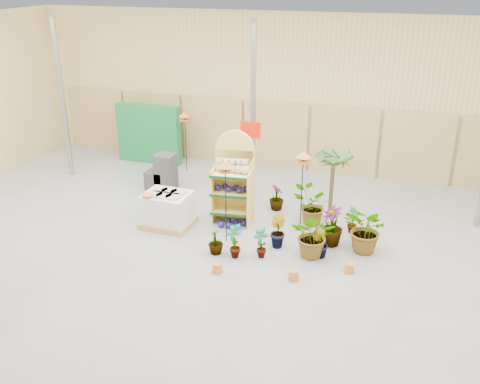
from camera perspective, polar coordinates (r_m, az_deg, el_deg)
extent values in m
cube|color=slate|center=(11.16, -3.84, -7.67)|extent=(15.00, 12.00, 0.10)
cube|color=white|center=(9.66, -4.59, 16.49)|extent=(15.00, 12.00, 0.10)
cube|color=tan|center=(15.74, 4.06, 10.56)|extent=(15.00, 0.10, 4.50)
cylinder|color=gray|center=(15.75, -18.45, 9.45)|extent=(0.14, 0.14, 4.50)
cylinder|color=gray|center=(13.35, 1.40, 8.32)|extent=(0.14, 0.14, 4.50)
cube|color=#9E834D|center=(18.26, -14.92, 7.55)|extent=(1.90, 0.06, 2.00)
cube|color=#9E834D|center=(17.29, -9.24, 7.18)|extent=(1.90, 0.06, 2.00)
cube|color=#9E834D|center=(16.51, -2.97, 6.69)|extent=(1.90, 0.06, 2.00)
cube|color=#9E834D|center=(15.94, 3.82, 6.07)|extent=(1.90, 0.06, 2.00)
cube|color=#9E834D|center=(15.61, 10.99, 5.32)|extent=(1.90, 0.06, 2.00)
cube|color=#9E834D|center=(15.53, 18.33, 4.47)|extent=(1.90, 0.06, 2.00)
cube|color=#DBB952|center=(12.60, -0.52, 0.80)|extent=(0.92, 0.18, 1.74)
cylinder|color=#DBB952|center=(12.30, -0.53, 4.55)|extent=(0.92, 0.18, 0.92)
cube|color=#DBB952|center=(12.60, -0.89, -2.01)|extent=(0.93, 0.60, 0.04)
cube|color=#0F3819|center=(12.38, -1.26, -2.48)|extent=(0.88, 0.13, 0.06)
cube|color=#DBB952|center=(12.41, -0.90, -0.08)|extent=(0.93, 0.60, 0.04)
cube|color=#0F3819|center=(12.19, -1.28, -0.53)|extent=(0.88, 0.13, 0.06)
cube|color=#DBB952|center=(12.24, -0.91, 1.90)|extent=(0.93, 0.60, 0.04)
cube|color=#0F3819|center=(12.01, -1.30, 1.48)|extent=(0.88, 0.13, 0.06)
cube|color=#DBB952|center=(12.59, -2.79, -0.27)|extent=(0.10, 0.51, 1.33)
cube|color=#DBB952|center=(12.33, 1.04, -0.76)|extent=(0.10, 0.51, 1.33)
sphere|color=#CDB98A|center=(12.35, -2.18, 2.64)|extent=(0.18, 0.18, 0.18)
sphere|color=#CDB98A|center=(12.29, -2.19, 3.31)|extent=(0.14, 0.14, 0.14)
sphere|color=#CDB98A|center=(12.30, -1.50, 2.59)|extent=(0.19, 0.19, 0.19)
sphere|color=#CDB98A|center=(12.24, -1.51, 3.28)|extent=(0.14, 0.14, 0.14)
sphere|color=#CDB98A|center=(12.25, -0.82, 2.53)|extent=(0.20, 0.20, 0.20)
sphere|color=#CDB98A|center=(12.19, -0.83, 3.25)|extent=(0.14, 0.14, 0.14)
sphere|color=#CDB98A|center=(12.20, -0.14, 2.48)|extent=(0.21, 0.21, 0.21)
sphere|color=#CDB98A|center=(12.14, -0.14, 3.22)|extent=(0.14, 0.14, 0.14)
sphere|color=#CDB98A|center=(12.16, 0.55, 2.42)|extent=(0.23, 0.23, 0.23)
sphere|color=#CDB98A|center=(12.10, 0.55, 3.19)|extent=(0.14, 0.14, 0.14)
sphere|color=navy|center=(12.46, -2.36, 0.47)|extent=(0.15, 0.15, 0.15)
sphere|color=navy|center=(12.52, -1.60, 0.61)|extent=(0.15, 0.15, 0.15)
sphere|color=navy|center=(12.37, -1.22, 0.33)|extent=(0.15, 0.15, 0.15)
sphere|color=navy|center=(12.44, -0.47, 0.47)|extent=(0.15, 0.15, 0.15)
sphere|color=navy|center=(12.30, -0.06, 0.19)|extent=(0.15, 0.15, 0.15)
sphere|color=navy|center=(12.37, 0.69, 0.33)|extent=(0.15, 0.15, 0.15)
sphere|color=navy|center=(12.46, -2.04, -3.50)|extent=(0.15, 0.15, 0.15)
sphere|color=navy|center=(12.64, -1.26, -3.10)|extent=(0.15, 0.15, 0.15)
sphere|color=navy|center=(12.41, -1.20, -3.62)|extent=(0.15, 0.15, 0.15)
sphere|color=navy|center=(12.58, -0.44, -3.21)|extent=(0.15, 0.15, 0.15)
sphere|color=navy|center=(12.35, -0.36, -3.74)|extent=(0.15, 0.15, 0.15)
sphere|color=navy|center=(12.53, 0.40, -3.33)|extent=(0.15, 0.15, 0.15)
cube|color=#9E834D|center=(12.68, -7.65, -3.24)|extent=(1.17, 0.99, 0.14)
cube|color=silver|center=(12.51, -7.75, -1.59)|extent=(1.07, 0.89, 0.66)
cylinder|color=#BCAC92|center=(12.35, -9.11, -0.23)|extent=(0.38, 0.38, 0.04)
cylinder|color=#BCAC92|center=(12.25, -8.12, -0.37)|extent=(0.38, 0.38, 0.04)
cylinder|color=#BCAC92|center=(12.16, -7.11, -0.50)|extent=(0.38, 0.38, 0.04)
cylinder|color=#BCAC92|center=(12.58, -8.54, 0.25)|extent=(0.38, 0.38, 0.04)
cylinder|color=#BCAC92|center=(12.48, -7.56, 0.13)|extent=(0.38, 0.38, 0.04)
cylinder|color=#BCAC92|center=(12.39, -6.57, 0.00)|extent=(0.38, 0.38, 0.04)
cube|color=#2A2A2A|center=(14.64, -7.87, 1.21)|extent=(0.50, 0.50, 0.50)
cube|color=#2A2A2A|center=(14.46, -7.98, 3.05)|extent=(0.50, 0.50, 0.50)
cube|color=#2A2A2A|center=(14.76, -8.93, 1.33)|extent=(0.50, 0.50, 0.50)
cube|color=#146930|center=(16.62, -9.69, 6.14)|extent=(2.00, 0.30, 1.80)
cylinder|color=gray|center=(13.21, 1.15, 2.93)|extent=(0.05, 0.05, 2.20)
cube|color=red|center=(12.89, 1.13, 6.63)|extent=(0.50, 0.03, 0.40)
cylinder|color=black|center=(11.54, -1.52, -1.62)|extent=(0.02, 0.02, 1.66)
cylinder|color=#C56C30|center=(11.22, -1.56, 2.22)|extent=(0.30, 0.30, 0.02)
cone|color=#C56C30|center=(11.16, -1.57, 3.04)|extent=(0.34, 0.34, 0.14)
cylinder|color=black|center=(12.16, 6.57, -0.43)|extent=(0.02, 0.02, 1.66)
cylinder|color=#C56C30|center=(11.85, 6.75, 3.25)|extent=(0.30, 0.30, 0.02)
cone|color=#C56C30|center=(11.80, 6.79, 4.03)|extent=(0.34, 0.34, 0.14)
cylinder|color=black|center=(15.77, -5.79, 4.95)|extent=(0.02, 0.02, 1.55)
cylinder|color=#C56C30|center=(15.55, -5.91, 7.65)|extent=(0.30, 0.30, 0.02)
cone|color=#C56C30|center=(15.50, -5.93, 8.26)|extent=(0.34, 0.34, 0.14)
cylinder|color=#4A3F2B|center=(12.97, 9.73, 0.31)|extent=(0.10, 0.10, 1.40)
imported|color=#335B26|center=(11.11, -0.60, -5.26)|extent=(0.48, 0.45, 0.75)
imported|color=#335B26|center=(11.56, 3.96, -4.18)|extent=(0.49, 0.51, 0.72)
imported|color=#335B26|center=(11.18, 7.89, -4.57)|extent=(0.95, 0.83, 1.00)
imported|color=#335B26|center=(11.73, 9.74, -3.57)|extent=(0.70, 0.70, 0.90)
imported|color=#335B26|center=(12.36, 11.91, -2.84)|extent=(0.31, 0.41, 0.70)
imported|color=#335B26|center=(12.56, 7.59, -1.52)|extent=(1.04, 0.98, 0.92)
imported|color=#335B26|center=(11.30, -2.61, -5.29)|extent=(0.41, 0.41, 0.57)
imported|color=#335B26|center=(11.14, 2.25, -5.45)|extent=(0.42, 0.36, 0.67)
imported|color=#335B26|center=(11.28, 8.52, -5.43)|extent=(0.41, 0.37, 0.62)
imported|color=#335B26|center=(11.54, 13.45, -3.97)|extent=(1.24, 1.22, 1.05)
imported|color=#335B26|center=(13.30, 3.91, -0.59)|extent=(0.43, 0.43, 0.64)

